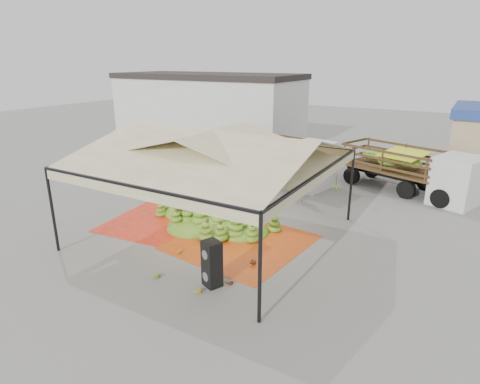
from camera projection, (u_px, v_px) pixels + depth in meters
The scene contains 17 objects.
ground at pixel (216, 234), 15.48m from camera, with size 90.00×90.00×0.00m, color slate.
canopy_tent at pixel (214, 150), 14.44m from camera, with size 8.10×8.10×4.00m.
building_white at pixel (208, 109), 30.89m from camera, with size 14.30×6.30×5.40m.
tarp_left at pixel (161, 222), 16.53m from camera, with size 4.11×3.91×0.01m, color #EE3A16.
tarp_right at pixel (241, 242), 14.74m from camera, with size 4.36×4.57×0.01m, color #CE4113.
banana_heap at pixel (215, 210), 16.33m from camera, with size 5.41×4.45×1.16m, color #4A7618.
hand_yellow_a at pixel (178, 250), 13.95m from camera, with size 0.39×0.32×0.18m, color #B0A123.
hand_yellow_b at pixel (196, 289), 11.57m from camera, with size 0.42×0.35×0.19m, color gold.
hand_red_a at pixel (229, 281), 12.03m from camera, with size 0.38×0.31×0.17m, color #5B2714.
hand_red_b at pixel (250, 261), 13.17m from camera, with size 0.49×0.40×0.22m, color #572714.
hand_green at pixel (155, 274), 12.39m from camera, with size 0.42×0.34×0.19m, color #41821B.
hanging_bunches at pixel (272, 176), 13.65m from camera, with size 4.74×0.24×0.20m.
speaker_stack at pixel (212, 264), 11.74m from camera, with size 0.66×0.62×1.43m.
banana_leaves at pixel (201, 222), 16.54m from camera, with size 0.96×1.36×3.70m, color #2E7D21, non-canonical shape.
vendor at pixel (299, 181), 18.75m from camera, with size 0.70×0.46×1.93m, color gray.
truck_left at pixel (276, 154), 22.09m from camera, with size 7.23×3.78×2.36m.
truck_right at pixel (414, 166), 19.78m from camera, with size 6.89×4.28×2.24m.
Camera 1 is at (7.99, -11.75, 6.42)m, focal length 30.00 mm.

